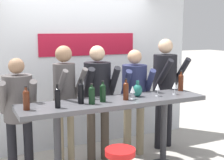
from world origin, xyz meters
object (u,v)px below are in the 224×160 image
object	(u,v)px
person_center_left	(98,91)
wine_bottle_0	(81,92)
person_far_left	(18,105)
wine_glass_1	(175,86)
wine_bottle_2	(58,97)
wine_bottle_4	(92,94)
wine_bottle_1	(103,92)
wine_bottle_5	(126,90)
wine_glass_2	(133,90)
wine_bottle_6	(181,82)
decorative_vase	(137,90)
tasting_table	(115,112)
wine_bottle_3	(26,99)
person_center_right	(165,81)
person_center	(134,91)
person_left	(65,92)
wine_glass_0	(158,87)

from	to	relation	value
person_center_left	wine_bottle_0	distance (m)	0.76
person_far_left	wine_glass_1	size ratio (longest dim) A/B	9.03
person_center_left	wine_bottle_2	world-z (taller)	person_center_left
wine_bottle_2	wine_bottle_4	bearing A→B (deg)	0.79
wine_bottle_1	wine_bottle_5	xyz separation A→B (m)	(0.31, -0.03, 0.00)
wine_bottle_0	wine_bottle_1	distance (m)	0.29
wine_glass_2	wine_bottle_2	bearing A→B (deg)	-178.38
wine_bottle_2	person_far_left	bearing A→B (deg)	117.83
wine_bottle_6	person_far_left	bearing A→B (deg)	168.97
wine_bottle_0	wine_bottle_4	size ratio (longest dim) A/B	1.22
wine_glass_1	decorative_vase	world-z (taller)	decorative_vase
wine_bottle_6	tasting_table	bearing A→B (deg)	-173.64
wine_bottle_4	wine_bottle_6	bearing A→B (deg)	7.94
tasting_table	wine_bottle_0	size ratio (longest dim) A/B	8.03
wine_glass_1	decorative_vase	size ratio (longest dim) A/B	0.80
wine_bottle_1	wine_bottle_5	bearing A→B (deg)	-5.24
tasting_table	person_center_left	size ratio (longest dim) A/B	1.45
wine_bottle_2	wine_bottle_3	world-z (taller)	wine_bottle_2
person_center_left	decorative_vase	world-z (taller)	person_center_left
wine_bottle_1	wine_bottle_4	bearing A→B (deg)	-163.86
person_center_left	person_center_right	world-z (taller)	person_center_right
wine_glass_2	person_far_left	bearing A→B (deg)	155.05
wine_bottle_3	wine_bottle_5	world-z (taller)	wine_bottle_5
wine_bottle_4	tasting_table	bearing A→B (deg)	12.95
tasting_table	wine_bottle_6	size ratio (longest dim) A/B	8.20
person_center_left	wine_bottle_1	distance (m)	0.65
person_center_left	person_center	bearing A→B (deg)	-1.09
person_left	decorative_vase	bearing A→B (deg)	-38.83
wine_bottle_1	wine_bottle_6	distance (m)	1.35
person_center_left	decorative_vase	bearing A→B (deg)	-50.62
person_center	wine_glass_2	distance (m)	0.70
person_center_left	wine_bottle_3	distance (m)	1.29
wine_bottle_1	wine_glass_0	world-z (taller)	wine_bottle_1
wine_bottle_6	wine_glass_1	size ratio (longest dim) A/B	1.73
person_far_left	wine_bottle_2	world-z (taller)	person_far_left
person_center_left	wine_glass_2	distance (m)	0.68
person_center_right	decorative_vase	world-z (taller)	person_center_right
wine_bottle_0	wine_bottle_6	size ratio (longest dim) A/B	1.02
person_left	wine_bottle_4	bearing A→B (deg)	-86.09
wine_glass_0	wine_glass_2	size ratio (longest dim) A/B	1.00
person_far_left	decorative_vase	xyz separation A→B (m)	(1.50, -0.52, 0.16)
tasting_table	decorative_vase	world-z (taller)	decorative_vase
tasting_table	person_center_left	world-z (taller)	person_center_left
person_far_left	decorative_vase	world-z (taller)	person_far_left
person_center	wine_bottle_2	xyz separation A→B (m)	(-1.37, -0.61, 0.16)
person_center_left	wine_bottle_4	world-z (taller)	person_center_left
wine_glass_2	person_center_right	bearing A→B (deg)	33.99
wine_glass_2	wine_bottle_0	bearing A→B (deg)	175.53
wine_bottle_5	decorative_vase	size ratio (longest dim) A/B	1.28
wine_bottle_4	wine_glass_1	xyz separation A→B (m)	(1.27, 0.03, 0.00)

